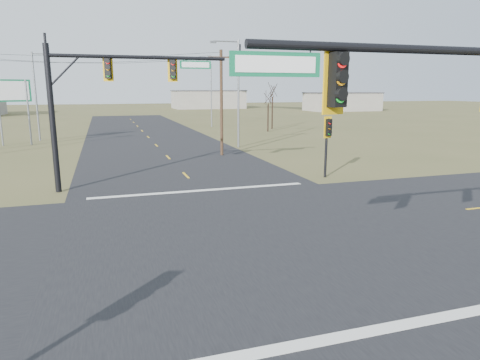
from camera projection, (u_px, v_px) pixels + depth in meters
name	position (u px, v px, depth m)	size (l,w,h in m)	color
ground	(243.00, 233.00, 16.70)	(320.00, 320.00, 0.00)	brown
road_ew	(243.00, 233.00, 16.70)	(160.00, 14.00, 0.02)	black
road_ns	(243.00, 233.00, 16.70)	(14.00, 160.00, 0.02)	black
stop_bar_near	(345.00, 336.00, 9.70)	(12.00, 0.40, 0.01)	silver
stop_bar_far	(201.00, 190.00, 23.68)	(12.00, 0.40, 0.01)	silver
mast_arm_far	(106.00, 87.00, 23.17)	(9.68, 0.56, 7.84)	black
pedestal_signal_ne	(328.00, 132.00, 26.66)	(0.62, 0.52, 3.90)	black
utility_pole_near	(221.00, 101.00, 35.63)	(2.12, 0.43, 8.69)	#442D1D
highway_sign	(13.00, 99.00, 42.03)	(3.29, 1.20, 6.47)	gray
streetlight_a	(236.00, 88.00, 40.38)	(2.80, 0.33, 10.03)	gray
streetlight_b	(210.00, 92.00, 63.08)	(2.54, 0.28, 9.12)	gray
streetlight_c	(38.00, 92.00, 45.89)	(2.63, 0.38, 9.40)	gray
bare_tree_c	(268.00, 97.00, 56.05)	(3.14, 3.14, 5.71)	black
bare_tree_d	(273.00, 90.00, 59.59)	(3.31, 3.31, 6.80)	black
warehouse_mid	(208.00, 100.00, 126.12)	(20.00, 12.00, 5.00)	#9B978A
warehouse_right	(342.00, 102.00, 111.78)	(18.00, 10.00, 4.50)	#9B978A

